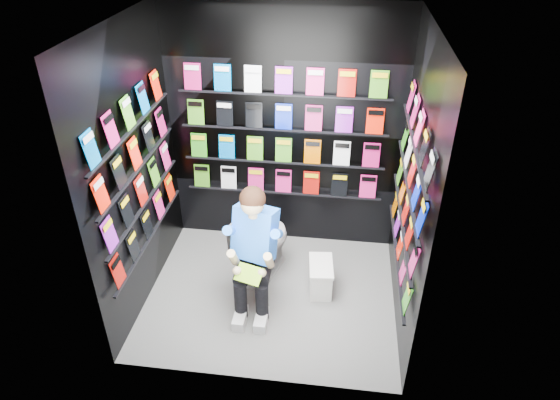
# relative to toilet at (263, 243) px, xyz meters

# --- Properties ---
(floor) EXTENTS (2.40, 2.40, 0.00)m
(floor) POSITION_rel_toilet_xyz_m (0.13, -0.34, -0.37)
(floor) COLOR slate
(floor) RESTS_ON ground
(ceiling) EXTENTS (2.40, 2.40, 0.00)m
(ceiling) POSITION_rel_toilet_xyz_m (0.13, -0.34, 2.23)
(ceiling) COLOR white
(ceiling) RESTS_ON floor
(wall_back) EXTENTS (2.40, 0.04, 2.60)m
(wall_back) POSITION_rel_toilet_xyz_m (0.13, 0.66, 0.93)
(wall_back) COLOR black
(wall_back) RESTS_ON floor
(wall_front) EXTENTS (2.40, 0.04, 2.60)m
(wall_front) POSITION_rel_toilet_xyz_m (0.13, -1.34, 0.93)
(wall_front) COLOR black
(wall_front) RESTS_ON floor
(wall_left) EXTENTS (0.04, 2.00, 2.60)m
(wall_left) POSITION_rel_toilet_xyz_m (-1.07, -0.34, 0.93)
(wall_left) COLOR black
(wall_left) RESTS_ON floor
(wall_right) EXTENTS (0.04, 2.00, 2.60)m
(wall_right) POSITION_rel_toilet_xyz_m (1.33, -0.34, 0.93)
(wall_right) COLOR black
(wall_right) RESTS_ON floor
(comics_back) EXTENTS (2.10, 0.06, 1.37)m
(comics_back) POSITION_rel_toilet_xyz_m (0.13, 0.63, 0.94)
(comics_back) COLOR #E1217C
(comics_back) RESTS_ON wall_back
(comics_left) EXTENTS (0.06, 1.70, 1.37)m
(comics_left) POSITION_rel_toilet_xyz_m (-1.04, -0.34, 0.94)
(comics_left) COLOR #E1217C
(comics_left) RESTS_ON wall_left
(comics_right) EXTENTS (0.06, 1.70, 1.37)m
(comics_right) POSITION_rel_toilet_xyz_m (1.30, -0.34, 0.94)
(comics_right) COLOR #E1217C
(comics_right) RESTS_ON wall_right
(toilet) EXTENTS (0.62, 0.84, 0.73)m
(toilet) POSITION_rel_toilet_xyz_m (0.00, 0.00, 0.00)
(toilet) COLOR silver
(toilet) RESTS_ON floor
(longbox) EXTENTS (0.24, 0.40, 0.28)m
(longbox) POSITION_rel_toilet_xyz_m (0.61, -0.19, -0.23)
(longbox) COLOR silver
(longbox) RESTS_ON floor
(longbox_lid) EXTENTS (0.26, 0.42, 0.03)m
(longbox_lid) POSITION_rel_toilet_xyz_m (0.61, -0.19, -0.07)
(longbox_lid) COLOR silver
(longbox_lid) RESTS_ON longbox
(reader) EXTENTS (0.71, 0.87, 1.39)m
(reader) POSITION_rel_toilet_xyz_m (0.00, -0.38, 0.40)
(reader) COLOR blue
(reader) RESTS_ON toilet
(held_comic) EXTENTS (0.27, 0.20, 0.10)m
(held_comic) POSITION_rel_toilet_xyz_m (0.00, -0.73, 0.21)
(held_comic) COLOR green
(held_comic) RESTS_ON reader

